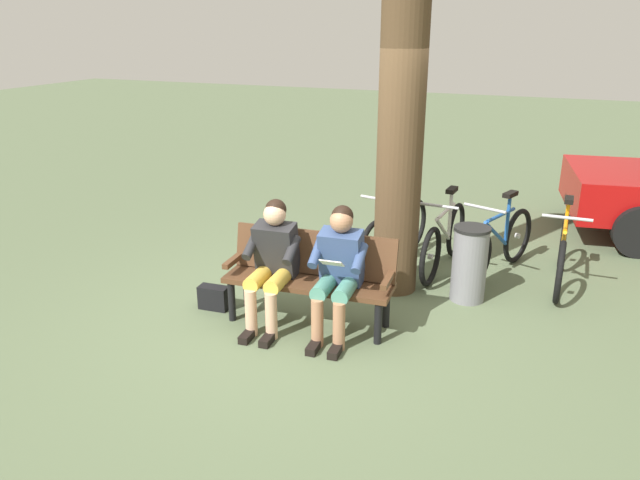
# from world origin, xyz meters

# --- Properties ---
(ground_plane) EXTENTS (40.00, 40.00, 0.00)m
(ground_plane) POSITION_xyz_m (0.00, 0.00, 0.00)
(ground_plane) COLOR #566647
(bench) EXTENTS (1.63, 0.58, 0.87)m
(bench) POSITION_xyz_m (-0.14, 0.01, 0.51)
(bench) COLOR #51331E
(bench) RESTS_ON ground
(person_reading) EXTENTS (0.51, 0.78, 1.20)m
(person_reading) POSITION_xyz_m (-0.47, 0.15, 0.66)
(person_reading) COLOR #334772
(person_reading) RESTS_ON ground
(person_companion) EXTENTS (0.51, 0.78, 1.20)m
(person_companion) POSITION_xyz_m (0.17, 0.19, 0.66)
(person_companion) COLOR #262628
(person_companion) RESTS_ON ground
(handbag) EXTENTS (0.31, 0.16, 0.24)m
(handbag) POSITION_xyz_m (0.86, 0.15, 0.12)
(handbag) COLOR black
(handbag) RESTS_ON ground
(tree_trunk) EXTENTS (0.47, 0.47, 3.70)m
(tree_trunk) POSITION_xyz_m (-0.68, -1.02, 1.85)
(tree_trunk) COLOR #4C3823
(tree_trunk) RESTS_ON ground
(litter_bin) EXTENTS (0.37, 0.37, 0.79)m
(litter_bin) POSITION_xyz_m (-1.47, -1.03, 0.40)
(litter_bin) COLOR slate
(litter_bin) RESTS_ON ground
(bicycle_blue) EXTENTS (0.48, 1.68, 0.94)m
(bicycle_blue) POSITION_xyz_m (-2.34, -1.83, 0.36)
(bicycle_blue) COLOR black
(bicycle_blue) RESTS_ON ground
(bicycle_purple) EXTENTS (0.69, 1.60, 0.94)m
(bicycle_purple) POSITION_xyz_m (-1.66, -1.83, 0.36)
(bicycle_purple) COLOR black
(bicycle_purple) RESTS_ON ground
(bicycle_silver) EXTENTS (0.48, 1.68, 0.94)m
(bicycle_silver) POSITION_xyz_m (-1.06, -1.76, 0.36)
(bicycle_silver) COLOR black
(bicycle_silver) RESTS_ON ground
(bicycle_red) EXTENTS (0.52, 1.66, 0.94)m
(bicycle_red) POSITION_xyz_m (-0.48, -1.76, 0.36)
(bicycle_red) COLOR black
(bicycle_red) RESTS_ON ground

